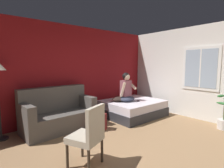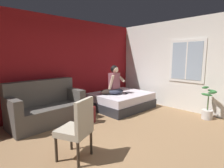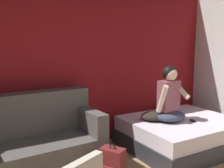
{
  "view_description": "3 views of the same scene",
  "coord_description": "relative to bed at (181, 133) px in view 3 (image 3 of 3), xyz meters",
  "views": [
    {
      "loc": [
        -2.06,
        -1.8,
        1.6
      ],
      "look_at": [
        0.94,
        1.79,
        1.07
      ],
      "focal_mm": 28.0,
      "sensor_mm": 36.0,
      "label": 1
    },
    {
      "loc": [
        -2.06,
        -1.8,
        1.6
      ],
      "look_at": [
        1.24,
        1.65,
        0.86
      ],
      "focal_mm": 28.0,
      "sensor_mm": 36.0,
      "label": 2
    },
    {
      "loc": [
        -1.18,
        -1.09,
        1.7
      ],
      "look_at": [
        0.61,
        1.99,
        1.14
      ],
      "focal_mm": 42.0,
      "sensor_mm": 36.0,
      "label": 3
    }
  ],
  "objects": [
    {
      "name": "person_seated",
      "position": [
        -0.23,
        0.05,
        0.6
      ],
      "size": [
        0.56,
        0.49,
        0.88
      ],
      "color": "#383D51",
      "rests_on": "bed"
    },
    {
      "name": "cell_phone",
      "position": [
        0.06,
        -0.18,
        0.25
      ],
      "size": [
        0.13,
        0.16,
        0.01
      ],
      "primitive_type": "cube",
      "rotation": [
        0.0,
        0.0,
        2.57
      ],
      "color": "black",
      "rests_on": "bed"
    },
    {
      "name": "couch",
      "position": [
        -2.27,
        0.37,
        0.16
      ],
      "size": [
        1.74,
        0.92,
        1.04
      ],
      "color": "#514C47",
      "rests_on": "ground"
    },
    {
      "name": "wall_back_accent",
      "position": [
        -1.87,
        0.96,
        1.11
      ],
      "size": [
        11.13,
        0.16,
        2.7
      ],
      "primitive_type": "cube",
      "color": "maroon",
      "rests_on": "ground"
    },
    {
      "name": "throw_pillow",
      "position": [
        -0.41,
        0.18,
        0.31
      ],
      "size": [
        0.5,
        0.39,
        0.14
      ],
      "primitive_type": "ellipsoid",
      "rotation": [
        0.0,
        0.0,
        -0.07
      ],
      "color": "#2D231E",
      "rests_on": "bed"
    },
    {
      "name": "bed",
      "position": [
        0.0,
        0.0,
        0.0
      ],
      "size": [
        1.76,
        1.48,
        0.48
      ],
      "color": "#2D2D33",
      "rests_on": "ground"
    },
    {
      "name": "backpack",
      "position": [
        -1.5,
        -0.32,
        -0.04
      ],
      "size": [
        0.34,
        0.35,
        0.46
      ],
      "color": "maroon",
      "rests_on": "ground"
    }
  ]
}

